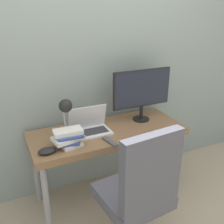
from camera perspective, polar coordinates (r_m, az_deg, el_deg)
The scene contains 10 objects.
ground_plane at distance 2.55m, azimuth 1.95°, elevation -21.26°, with size 12.00×12.00×0.00m, color tan.
wall_back at distance 2.48m, azimuth -4.47°, elevation 11.54°, with size 8.00×0.05×2.60m.
desk at distance 2.38m, azimuth -0.97°, elevation -5.56°, with size 1.38×0.57×0.72m.
laptop at distance 2.30m, azimuth -4.86°, elevation -3.35°, with size 0.34×0.22×0.23m.
monitor at distance 2.48m, azimuth 6.54°, elevation 4.64°, with size 0.60×0.16×0.50m.
desk_lamp at distance 2.13m, azimuth -10.16°, elevation 0.29°, with size 0.12×0.25×0.36m.
office_chair at distance 1.85m, azimuth 6.01°, elevation -16.53°, with size 0.60×0.61×1.07m.
book_stack at distance 2.10m, azimuth -9.45°, elevation -5.55°, with size 0.26×0.21×0.14m.
tv_remote at distance 2.14m, azimuth -0.46°, elevation -6.43°, with size 0.07×0.18×0.02m.
game_controller at distance 2.05m, azimuth -13.96°, elevation -8.20°, with size 0.14×0.10×0.04m.
Camera 1 is at (-0.86, -1.65, 1.75)m, focal length 42.00 mm.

